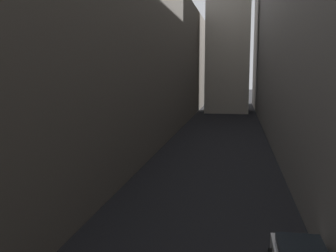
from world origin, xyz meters
The scene contains 2 objects.
ground_plane centered at (0.00, 48.00, 0.00)m, with size 264.00×264.00×0.00m, color black.
building_block_left centered at (-11.11, 50.00, 9.44)m, with size 11.21×108.00×18.88m, color #60594F.
Camera 1 is at (1.99, 8.73, 7.66)m, focal length 41.08 mm.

